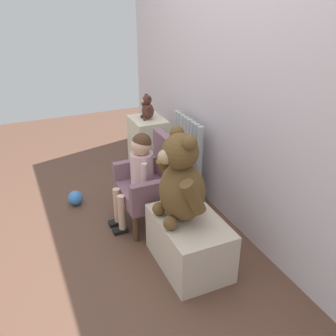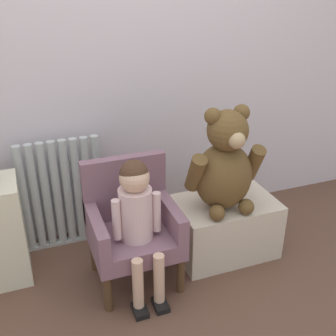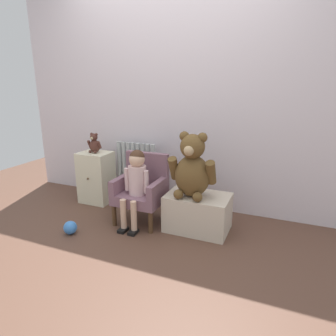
{
  "view_description": "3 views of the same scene",
  "coord_description": "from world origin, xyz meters",
  "px_view_note": "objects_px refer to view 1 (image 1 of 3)",
  "views": [
    {
      "loc": [
        2.21,
        -0.36,
        1.7
      ],
      "look_at": [
        0.17,
        0.55,
        0.59
      ],
      "focal_mm": 40.0,
      "sensor_mm": 36.0,
      "label": 1
    },
    {
      "loc": [
        -0.6,
        -1.28,
        1.59
      ],
      "look_at": [
        0.1,
        0.58,
        0.62
      ],
      "focal_mm": 45.0,
      "sensor_mm": 36.0,
      "label": 2
    },
    {
      "loc": [
        1.2,
        -1.92,
        1.36
      ],
      "look_at": [
        0.16,
        0.55,
        0.58
      ],
      "focal_mm": 32.0,
      "sensor_mm": 36.0,
      "label": 3
    }
  ],
  "objects_px": {
    "child_armchair": "(153,182)",
    "large_teddy_bear": "(181,182)",
    "low_bench": "(189,242)",
    "small_teddy_bear": "(147,108)",
    "toy_ball": "(75,198)",
    "small_dresser": "(148,148)",
    "radiator": "(187,156)",
    "child_figure": "(139,167)"
  },
  "relations": [
    {
      "from": "small_dresser",
      "to": "child_figure",
      "type": "relative_size",
      "value": 0.78
    },
    {
      "from": "large_teddy_bear",
      "to": "child_figure",
      "type": "bearing_deg",
      "value": -170.54
    },
    {
      "from": "child_armchair",
      "to": "radiator",
      "type": "bearing_deg",
      "value": 124.58
    },
    {
      "from": "small_dresser",
      "to": "child_armchair",
      "type": "height_order",
      "value": "child_armchair"
    },
    {
      "from": "child_armchair",
      "to": "toy_ball",
      "type": "bearing_deg",
      "value": -132.68
    },
    {
      "from": "low_bench",
      "to": "small_dresser",
      "type": "bearing_deg",
      "value": 170.36
    },
    {
      "from": "radiator",
      "to": "low_bench",
      "type": "bearing_deg",
      "value": -25.64
    },
    {
      "from": "large_teddy_bear",
      "to": "small_teddy_bear",
      "type": "height_order",
      "value": "large_teddy_bear"
    },
    {
      "from": "radiator",
      "to": "toy_ball",
      "type": "relative_size",
      "value": 5.61
    },
    {
      "from": "radiator",
      "to": "large_teddy_bear",
      "type": "xyz_separation_m",
      "value": [
        0.83,
        -0.47,
        0.26
      ]
    },
    {
      "from": "child_armchair",
      "to": "low_bench",
      "type": "bearing_deg",
      "value": 1.95
    },
    {
      "from": "child_figure",
      "to": "low_bench",
      "type": "xyz_separation_m",
      "value": [
        0.58,
        0.13,
        -0.32
      ]
    },
    {
      "from": "child_armchair",
      "to": "toy_ball",
      "type": "xyz_separation_m",
      "value": [
        -0.48,
        -0.52,
        -0.28
      ]
    },
    {
      "from": "large_teddy_bear",
      "to": "radiator",
      "type": "bearing_deg",
      "value": 150.69
    },
    {
      "from": "small_teddy_bear",
      "to": "toy_ball",
      "type": "relative_size",
      "value": 1.82
    },
    {
      "from": "child_armchair",
      "to": "large_teddy_bear",
      "type": "distance_m",
      "value": 0.59
    },
    {
      "from": "small_dresser",
      "to": "toy_ball",
      "type": "relative_size",
      "value": 4.76
    },
    {
      "from": "child_armchair",
      "to": "small_teddy_bear",
      "type": "bearing_deg",
      "value": 161.43
    },
    {
      "from": "child_armchair",
      "to": "small_teddy_bear",
      "type": "relative_size",
      "value": 3.03
    },
    {
      "from": "radiator",
      "to": "low_bench",
      "type": "xyz_separation_m",
      "value": [
        0.88,
        -0.42,
        -0.17
      ]
    },
    {
      "from": "radiator",
      "to": "child_armchair",
      "type": "height_order",
      "value": "radiator"
    },
    {
      "from": "small_dresser",
      "to": "toy_ball",
      "type": "xyz_separation_m",
      "value": [
        0.24,
        -0.76,
        -0.23
      ]
    },
    {
      "from": "child_figure",
      "to": "large_teddy_bear",
      "type": "bearing_deg",
      "value": 9.46
    },
    {
      "from": "small_dresser",
      "to": "radiator",
      "type": "bearing_deg",
      "value": 26.04
    },
    {
      "from": "child_figure",
      "to": "large_teddy_bear",
      "type": "distance_m",
      "value": 0.55
    },
    {
      "from": "small_teddy_bear",
      "to": "low_bench",
      "type": "bearing_deg",
      "value": -9.71
    },
    {
      "from": "small_dresser",
      "to": "low_bench",
      "type": "xyz_separation_m",
      "value": [
        1.29,
        -0.22,
        -0.12
      ]
    },
    {
      "from": "child_figure",
      "to": "small_teddy_bear",
      "type": "bearing_deg",
      "value": 153.79
    },
    {
      "from": "child_armchair",
      "to": "large_teddy_bear",
      "type": "bearing_deg",
      "value": -2.63
    },
    {
      "from": "radiator",
      "to": "child_armchair",
      "type": "relative_size",
      "value": 1.02
    },
    {
      "from": "small_dresser",
      "to": "small_teddy_bear",
      "type": "relative_size",
      "value": 2.62
    },
    {
      "from": "radiator",
      "to": "small_dresser",
      "type": "xyz_separation_m",
      "value": [
        -0.41,
        -0.2,
        -0.05
      ]
    },
    {
      "from": "toy_ball",
      "to": "small_dresser",
      "type": "bearing_deg",
      "value": 107.38
    },
    {
      "from": "large_teddy_bear",
      "to": "toy_ball",
      "type": "xyz_separation_m",
      "value": [
        -1.01,
        -0.5,
        -0.55
      ]
    },
    {
      "from": "toy_ball",
      "to": "radiator",
      "type": "bearing_deg",
      "value": 79.64
    },
    {
      "from": "child_armchair",
      "to": "large_teddy_bear",
      "type": "height_order",
      "value": "large_teddy_bear"
    },
    {
      "from": "small_dresser",
      "to": "toy_ball",
      "type": "bearing_deg",
      "value": -72.62
    },
    {
      "from": "small_dresser",
      "to": "large_teddy_bear",
      "type": "distance_m",
      "value": 1.31
    },
    {
      "from": "low_bench",
      "to": "toy_ball",
      "type": "bearing_deg",
      "value": -152.88
    },
    {
      "from": "small_dresser",
      "to": "small_teddy_bear",
      "type": "bearing_deg",
      "value": 15.19
    },
    {
      "from": "child_armchair",
      "to": "low_bench",
      "type": "distance_m",
      "value": 0.6
    },
    {
      "from": "radiator",
      "to": "child_armchair",
      "type": "xyz_separation_m",
      "value": [
        0.3,
        -0.44,
        -0.0
      ]
    }
  ]
}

